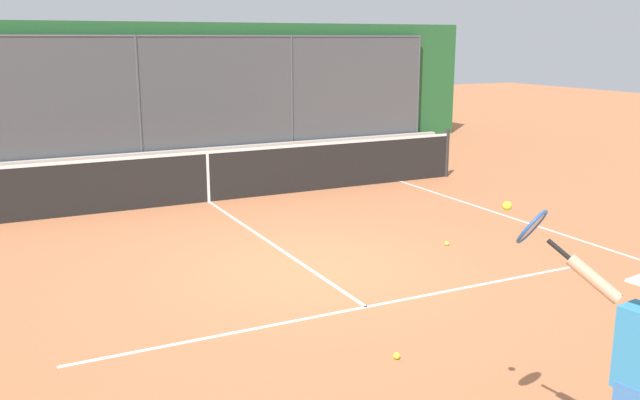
% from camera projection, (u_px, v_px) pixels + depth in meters
% --- Properties ---
extents(ground_plane, '(60.00, 60.00, 0.00)m').
position_uv_depth(ground_plane, '(308.00, 268.00, 9.21)').
color(ground_plane, '#B76B42').
extents(court_line_markings, '(8.58, 10.67, 0.01)m').
position_uv_depth(court_line_markings, '(380.00, 316.00, 7.62)').
color(court_line_markings, white).
rests_on(court_line_markings, ground).
extents(fence_backdrop, '(20.02, 1.37, 3.41)m').
position_uv_depth(fence_backdrop, '(133.00, 90.00, 18.03)').
color(fence_backdrop, '#474C51').
rests_on(fence_backdrop, ground).
extents(tennis_net, '(11.02, 0.09, 1.07)m').
position_uv_depth(tennis_net, '(208.00, 176.00, 12.87)').
color(tennis_net, '#2D2D2D').
rests_on(tennis_net, ground).
extents(tennis_ball_near_net, '(0.07, 0.07, 0.07)m').
position_uv_depth(tennis_ball_near_net, '(447.00, 243.00, 10.21)').
color(tennis_ball_near_net, '#D6E042').
rests_on(tennis_ball_near_net, ground).
extents(tennis_ball_mid_court, '(0.07, 0.07, 0.07)m').
position_uv_depth(tennis_ball_mid_court, '(397.00, 356.00, 6.59)').
color(tennis_ball_mid_court, '#CCDB33').
rests_on(tennis_ball_mid_court, ground).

